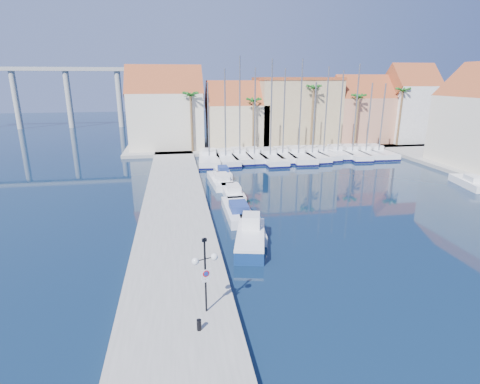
% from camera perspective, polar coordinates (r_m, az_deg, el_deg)
% --- Properties ---
extents(ground, '(260.00, 260.00, 0.00)m').
position_cam_1_polar(ground, '(23.32, 13.82, -13.82)').
color(ground, black).
rests_on(ground, ground).
extents(quay_west, '(6.00, 77.00, 0.50)m').
position_cam_1_polar(quay_west, '(33.73, -9.85, -3.27)').
color(quay_west, gray).
rests_on(quay_west, ground).
extents(shore_north, '(54.00, 16.00, 0.50)m').
position_cam_1_polar(shore_north, '(69.75, 5.87, 7.30)').
color(shore_north, gray).
rests_on(shore_north, ground).
extents(lamp_post, '(1.30, 0.69, 3.99)m').
position_cam_1_polar(lamp_post, '(18.49, -5.34, -10.90)').
color(lamp_post, black).
rests_on(lamp_post, quay_west).
extents(bollard, '(0.22, 0.22, 0.55)m').
position_cam_1_polar(bollard, '(18.50, -6.26, -19.48)').
color(bollard, black).
rests_on(bollard, quay_west).
extents(fishing_boat, '(3.30, 6.22, 2.07)m').
position_cam_1_polar(fishing_boat, '(27.40, 1.62, -6.87)').
color(fishing_boat, navy).
rests_on(fishing_boat, ground).
extents(motorboat_west_0, '(2.13, 5.28, 1.40)m').
position_cam_1_polar(motorboat_west_0, '(29.43, 1.89, -5.53)').
color(motorboat_west_0, white).
rests_on(motorboat_west_0, ground).
extents(motorboat_west_1, '(2.16, 6.64, 1.40)m').
position_cam_1_polar(motorboat_west_1, '(33.19, -0.34, -2.87)').
color(motorboat_west_1, white).
rests_on(motorboat_west_1, ground).
extents(motorboat_west_2, '(1.88, 5.78, 1.40)m').
position_cam_1_polar(motorboat_west_2, '(38.52, -1.09, -0.06)').
color(motorboat_west_2, white).
rests_on(motorboat_west_2, ground).
extents(motorboat_west_3, '(2.56, 6.86, 1.40)m').
position_cam_1_polar(motorboat_west_3, '(43.22, -2.97, 1.81)').
color(motorboat_west_3, white).
rests_on(motorboat_west_3, ground).
extents(motorboat_west_4, '(1.78, 5.14, 1.40)m').
position_cam_1_polar(motorboat_west_4, '(46.87, -2.67, 3.00)').
color(motorboat_west_4, white).
rests_on(motorboat_west_4, ground).
extents(motorboat_east_1, '(2.81, 5.94, 1.40)m').
position_cam_1_polar(motorboat_east_1, '(49.66, 31.66, 1.26)').
color(motorboat_east_1, white).
rests_on(motorboat_east_1, ground).
extents(sailboat_0, '(3.81, 11.38, 11.27)m').
position_cam_1_polar(sailboat_0, '(55.51, -4.70, 5.20)').
color(sailboat_0, white).
rests_on(sailboat_0, ground).
extents(sailboat_1, '(3.31, 10.33, 13.08)m').
position_cam_1_polar(sailboat_1, '(55.48, -2.31, 5.27)').
color(sailboat_1, white).
rests_on(sailboat_1, ground).
extents(sailboat_2, '(2.71, 9.89, 14.81)m').
position_cam_1_polar(sailboat_2, '(56.67, -0.13, 5.56)').
color(sailboat_2, white).
rests_on(sailboat_2, ground).
extents(sailboat_3, '(2.57, 9.63, 13.24)m').
position_cam_1_polar(sailboat_3, '(57.06, 2.09, 5.61)').
color(sailboat_3, white).
rests_on(sailboat_3, ground).
extents(sailboat_4, '(3.22, 11.25, 14.40)m').
position_cam_1_polar(sailboat_4, '(56.31, 4.43, 5.41)').
color(sailboat_4, white).
rests_on(sailboat_4, ground).
extents(sailboat_5, '(2.67, 9.49, 13.17)m').
position_cam_1_polar(sailboat_5, '(57.71, 6.37, 5.65)').
color(sailboat_5, white).
rests_on(sailboat_5, ground).
extents(sailboat_6, '(3.91, 12.09, 14.47)m').
position_cam_1_polar(sailboat_6, '(58.27, 8.71, 5.64)').
color(sailboat_6, white).
rests_on(sailboat_6, ground).
extents(sailboat_7, '(2.89, 10.24, 11.32)m').
position_cam_1_polar(sailboat_7, '(58.97, 10.72, 5.66)').
color(sailboat_7, white).
rests_on(sailboat_7, ground).
extents(sailboat_8, '(3.03, 8.97, 13.45)m').
position_cam_1_polar(sailboat_8, '(59.90, 12.37, 5.79)').
color(sailboat_8, white).
rests_on(sailboat_8, ground).
extents(sailboat_9, '(2.29, 8.44, 12.97)m').
position_cam_1_polar(sailboat_9, '(61.27, 14.46, 5.89)').
color(sailboat_9, white).
rests_on(sailboat_9, ground).
extents(sailboat_10, '(3.40, 10.66, 13.84)m').
position_cam_1_polar(sailboat_10, '(61.78, 16.51, 5.79)').
color(sailboat_10, white).
rests_on(sailboat_10, ground).
extents(sailboat_11, '(3.07, 9.55, 11.16)m').
position_cam_1_polar(sailboat_11, '(62.71, 18.41, 5.76)').
color(sailboat_11, white).
rests_on(sailboat_11, ground).
extents(sailboat_12, '(2.54, 9.47, 11.09)m').
position_cam_1_polar(sailboat_12, '(63.66, 20.11, 5.75)').
color(sailboat_12, white).
rests_on(sailboat_12, ground).
extents(building_0, '(12.30, 9.00, 13.50)m').
position_cam_1_polar(building_0, '(65.45, -11.23, 11.99)').
color(building_0, beige).
rests_on(building_0, shore_north).
extents(building_1, '(10.30, 8.00, 11.00)m').
position_cam_1_polar(building_1, '(66.40, -0.56, 11.30)').
color(building_1, '#CAB48E').
rests_on(building_1, shore_north).
extents(building_2, '(14.20, 10.20, 11.50)m').
position_cam_1_polar(building_2, '(69.89, 8.44, 12.19)').
color(building_2, tan).
rests_on(building_2, shore_north).
extents(building_3, '(10.30, 8.00, 12.00)m').
position_cam_1_polar(building_3, '(73.63, 17.77, 11.51)').
color(building_3, tan).
rests_on(building_3, shore_north).
extents(building_4, '(8.30, 8.00, 14.00)m').
position_cam_1_polar(building_4, '(77.24, 24.27, 11.88)').
color(building_4, silver).
rests_on(building_4, shore_north).
extents(palm_0, '(2.60, 2.60, 10.15)m').
position_cam_1_polar(palm_0, '(60.34, -7.53, 14.21)').
color(palm_0, brown).
rests_on(palm_0, shore_north).
extents(palm_1, '(2.60, 2.60, 9.15)m').
position_cam_1_polar(palm_1, '(61.64, 2.09, 13.51)').
color(palm_1, brown).
rests_on(palm_1, shore_north).
extents(palm_2, '(2.60, 2.60, 11.15)m').
position_cam_1_polar(palm_2, '(64.37, 11.17, 15.03)').
color(palm_2, brown).
rests_on(palm_2, shore_north).
extents(palm_3, '(2.60, 2.60, 9.65)m').
position_cam_1_polar(palm_3, '(67.65, 17.63, 13.46)').
color(palm_3, brown).
rests_on(palm_3, shore_north).
extents(palm_4, '(2.60, 2.60, 10.65)m').
position_cam_1_polar(palm_4, '(71.59, 23.57, 13.77)').
color(palm_4, brown).
rests_on(palm_4, shore_north).
extents(viaduct, '(48.00, 2.20, 14.45)m').
position_cam_1_polar(viaduct, '(104.76, -27.62, 14.21)').
color(viaduct, '#9E9E99').
rests_on(viaduct, ground).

